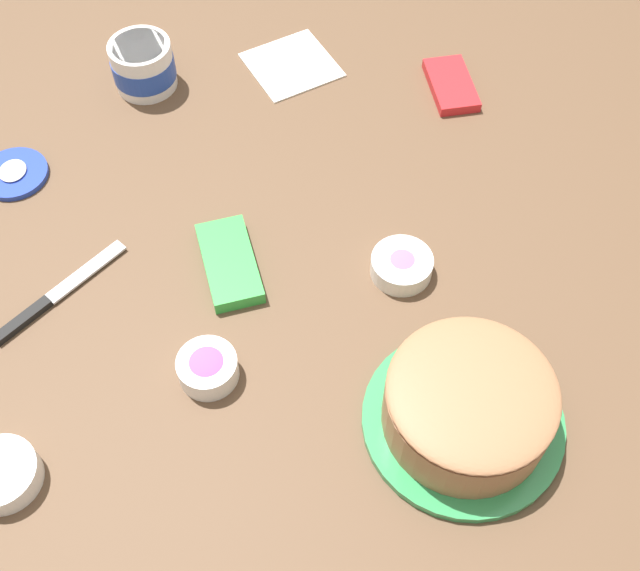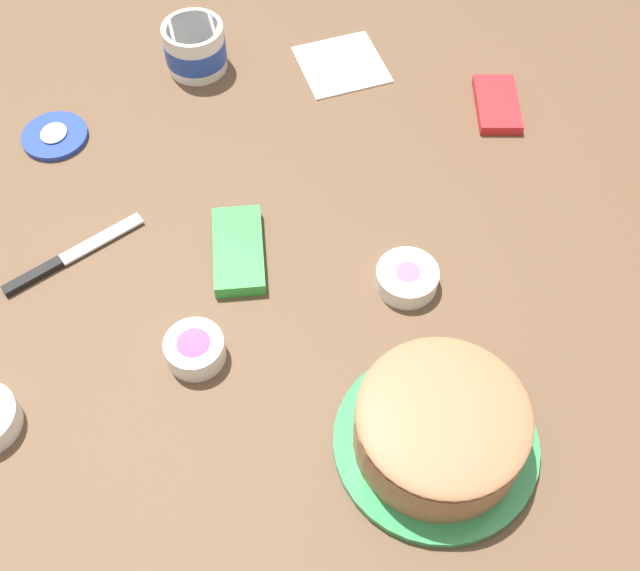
{
  "view_description": "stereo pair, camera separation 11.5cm",
  "coord_description": "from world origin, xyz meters",
  "px_view_note": "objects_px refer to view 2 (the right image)",
  "views": [
    {
      "loc": [
        0.76,
        0.08,
        0.99
      ],
      "look_at": [
        0.11,
        0.1,
        0.04
      ],
      "focal_mm": 44.33,
      "sensor_mm": 36.0,
      "label": 1
    },
    {
      "loc": [
        0.75,
        0.19,
        0.99
      ],
      "look_at": [
        0.11,
        0.1,
        0.04
      ],
      "focal_mm": 44.33,
      "sensor_mm": 36.0,
      "label": 2
    }
  ],
  "objects_px": {
    "sprinkle_bowl_rainbow": "(195,348)",
    "candy_box_lower": "(238,250)",
    "frosting_tub": "(195,47)",
    "candy_box_upper": "(497,104)",
    "paper_napkin": "(342,64)",
    "sprinkle_bowl_pink": "(407,277)",
    "frosted_cake": "(440,429)",
    "spreading_knife": "(62,261)",
    "frosting_tub_lid": "(55,136)"
  },
  "relations": [
    {
      "from": "frosting_tub",
      "to": "spreading_knife",
      "type": "bearing_deg",
      "value": -12.43
    },
    {
      "from": "frosting_tub",
      "to": "candy_box_upper",
      "type": "height_order",
      "value": "frosting_tub"
    },
    {
      "from": "spreading_knife",
      "to": "candy_box_lower",
      "type": "bearing_deg",
      "value": 101.41
    },
    {
      "from": "spreading_knife",
      "to": "paper_napkin",
      "type": "distance_m",
      "value": 0.63
    },
    {
      "from": "spreading_knife",
      "to": "sprinkle_bowl_pink",
      "type": "height_order",
      "value": "sprinkle_bowl_pink"
    },
    {
      "from": "candy_box_lower",
      "to": "paper_napkin",
      "type": "xyz_separation_m",
      "value": [
        -0.46,
        0.1,
        -0.01
      ]
    },
    {
      "from": "frosting_tub",
      "to": "sprinkle_bowl_pink",
      "type": "bearing_deg",
      "value": 44.32
    },
    {
      "from": "frosting_tub",
      "to": "candy_box_lower",
      "type": "height_order",
      "value": "frosting_tub"
    },
    {
      "from": "spreading_knife",
      "to": "paper_napkin",
      "type": "bearing_deg",
      "value": 144.26
    },
    {
      "from": "sprinkle_bowl_pink",
      "to": "candy_box_lower",
      "type": "xyz_separation_m",
      "value": [
        -0.02,
        -0.26,
        -0.01
      ]
    },
    {
      "from": "spreading_knife",
      "to": "sprinkle_bowl_pink",
      "type": "bearing_deg",
      "value": 93.93
    },
    {
      "from": "frosting_tub_lid",
      "to": "spreading_knife",
      "type": "distance_m",
      "value": 0.27
    },
    {
      "from": "sprinkle_bowl_pink",
      "to": "frosting_tub_lid",
      "type": "bearing_deg",
      "value": -109.2
    },
    {
      "from": "candy_box_lower",
      "to": "sprinkle_bowl_pink",
      "type": "bearing_deg",
      "value": 72.48
    },
    {
      "from": "frosting_tub",
      "to": "sprinkle_bowl_rainbow",
      "type": "xyz_separation_m",
      "value": [
        0.6,
        0.14,
        -0.02
      ]
    },
    {
      "from": "paper_napkin",
      "to": "frosted_cake",
      "type": "bearing_deg",
      "value": 16.79
    },
    {
      "from": "spreading_knife",
      "to": "sprinkle_bowl_pink",
      "type": "relative_size",
      "value": 1.94
    },
    {
      "from": "candy_box_lower",
      "to": "paper_napkin",
      "type": "distance_m",
      "value": 0.47
    },
    {
      "from": "frosting_tub",
      "to": "sprinkle_bowl_rainbow",
      "type": "distance_m",
      "value": 0.62
    },
    {
      "from": "frosted_cake",
      "to": "sprinkle_bowl_pink",
      "type": "height_order",
      "value": "frosted_cake"
    },
    {
      "from": "sprinkle_bowl_rainbow",
      "to": "frosting_tub",
      "type": "bearing_deg",
      "value": -166.99
    },
    {
      "from": "sprinkle_bowl_pink",
      "to": "frosted_cake",
      "type": "bearing_deg",
      "value": 13.3
    },
    {
      "from": "spreading_knife",
      "to": "candy_box_lower",
      "type": "distance_m",
      "value": 0.27
    },
    {
      "from": "sprinkle_bowl_rainbow",
      "to": "candy_box_lower",
      "type": "xyz_separation_m",
      "value": [
        -0.18,
        0.02,
        -0.01
      ]
    },
    {
      "from": "frosting_tub",
      "to": "candy_box_lower",
      "type": "relative_size",
      "value": 0.72
    },
    {
      "from": "frosting_tub_lid",
      "to": "spreading_knife",
      "type": "bearing_deg",
      "value": 21.13
    },
    {
      "from": "candy_box_upper",
      "to": "paper_napkin",
      "type": "distance_m",
      "value": 0.3
    },
    {
      "from": "frosted_cake",
      "to": "candy_box_lower",
      "type": "height_order",
      "value": "frosted_cake"
    },
    {
      "from": "spreading_knife",
      "to": "paper_napkin",
      "type": "height_order",
      "value": "spreading_knife"
    },
    {
      "from": "frosted_cake",
      "to": "spreading_knife",
      "type": "distance_m",
      "value": 0.63
    },
    {
      "from": "spreading_knife",
      "to": "sprinkle_bowl_rainbow",
      "type": "height_order",
      "value": "sprinkle_bowl_rainbow"
    },
    {
      "from": "candy_box_lower",
      "to": "candy_box_upper",
      "type": "bearing_deg",
      "value": 120.98
    },
    {
      "from": "frosted_cake",
      "to": "sprinkle_bowl_pink",
      "type": "xyz_separation_m",
      "value": [
        -0.25,
        -0.06,
        -0.03
      ]
    },
    {
      "from": "candy_box_upper",
      "to": "frosting_tub_lid",
      "type": "bearing_deg",
      "value": -84.25
    },
    {
      "from": "candy_box_lower",
      "to": "frosting_tub_lid",
      "type": "bearing_deg",
      "value": -132.47
    },
    {
      "from": "frosting_tub",
      "to": "sprinkle_bowl_pink",
      "type": "relative_size",
      "value": 1.19
    },
    {
      "from": "frosting_tub",
      "to": "candy_box_upper",
      "type": "relative_size",
      "value": 0.83
    },
    {
      "from": "paper_napkin",
      "to": "spreading_knife",
      "type": "bearing_deg",
      "value": -35.74
    },
    {
      "from": "frosted_cake",
      "to": "candy_box_lower",
      "type": "xyz_separation_m",
      "value": [
        -0.27,
        -0.32,
        -0.04
      ]
    },
    {
      "from": "sprinkle_bowl_rainbow",
      "to": "candy_box_upper",
      "type": "height_order",
      "value": "sprinkle_bowl_rainbow"
    },
    {
      "from": "frosting_tub_lid",
      "to": "candy_box_upper",
      "type": "distance_m",
      "value": 0.78
    },
    {
      "from": "frosted_cake",
      "to": "sprinkle_bowl_pink",
      "type": "relative_size",
      "value": 2.9
    },
    {
      "from": "paper_napkin",
      "to": "sprinkle_bowl_rainbow",
      "type": "bearing_deg",
      "value": -11.05
    },
    {
      "from": "spreading_knife",
      "to": "candy_box_upper",
      "type": "height_order",
      "value": "candy_box_upper"
    },
    {
      "from": "frosting_tub_lid",
      "to": "paper_napkin",
      "type": "distance_m",
      "value": 0.53
    },
    {
      "from": "frosting_tub_lid",
      "to": "paper_napkin",
      "type": "height_order",
      "value": "frosting_tub_lid"
    },
    {
      "from": "frosting_tub_lid",
      "to": "paper_napkin",
      "type": "bearing_deg",
      "value": 118.87
    },
    {
      "from": "sprinkle_bowl_pink",
      "to": "spreading_knife",
      "type": "bearing_deg",
      "value": -86.07
    },
    {
      "from": "candy_box_lower",
      "to": "sprinkle_bowl_rainbow",
      "type": "bearing_deg",
      "value": -21.07
    },
    {
      "from": "frosting_tub",
      "to": "sprinkle_bowl_pink",
      "type": "height_order",
      "value": "frosting_tub"
    }
  ]
}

